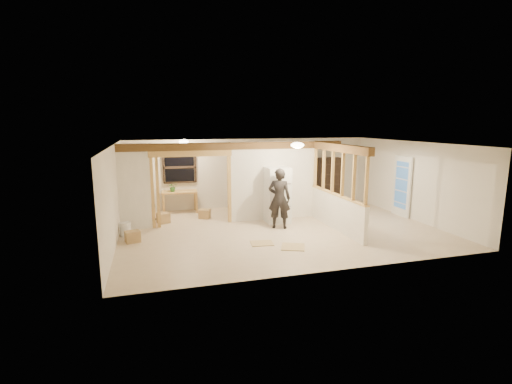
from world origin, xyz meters
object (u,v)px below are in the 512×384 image
object	(u,v)px
refrigerator	(277,195)
bookshelf	(329,180)
work_table	(180,202)
shop_vac	(150,212)
woman	(279,198)

from	to	relation	value
refrigerator	bookshelf	distance (m)	3.65
bookshelf	refrigerator	bearing A→B (deg)	-142.19
work_table	shop_vac	size ratio (longest dim) A/B	2.31
refrigerator	woman	xyz separation A→B (m)	(-0.17, -0.67, 0.03)
shop_vac	bookshelf	xyz separation A→B (m)	(6.75, 0.96, 0.62)
work_table	shop_vac	xyz separation A→B (m)	(-1.02, -0.82, -0.12)
work_table	bookshelf	distance (m)	5.75
shop_vac	bookshelf	bearing A→B (deg)	8.07
woman	shop_vac	bearing A→B (deg)	-3.12
woman	work_table	size ratio (longest dim) A/B	1.49
woman	bookshelf	xyz separation A→B (m)	(3.06, 2.91, -0.02)
woman	shop_vac	xyz separation A→B (m)	(-3.69, 1.96, -0.64)
refrigerator	woman	world-z (taller)	woman
refrigerator	bookshelf	xyz separation A→B (m)	(2.89, 2.24, 0.01)
shop_vac	bookshelf	distance (m)	6.84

